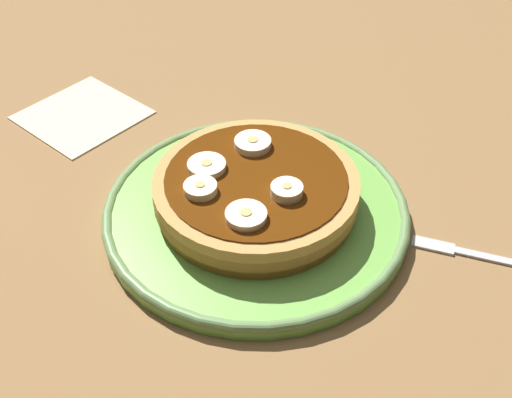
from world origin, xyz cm
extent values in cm
cube|color=olive|center=(0.00, 0.00, -1.50)|extent=(140.00, 140.00, 3.00)
cylinder|color=#72B74C|center=(0.00, 0.00, 0.67)|extent=(26.20, 26.20, 1.33)
torus|color=#658B50|center=(0.00, 0.00, 1.13)|extent=(26.35, 26.35, 0.93)
cylinder|color=#9E5E28|center=(-0.24, -0.38, 1.86)|extent=(16.73, 16.73, 1.05)
cylinder|color=#AD7039|center=(-0.26, 0.21, 2.91)|extent=(17.23, 17.23, 1.05)
cylinder|color=tan|center=(0.08, -0.02, 3.96)|extent=(17.29, 17.29, 1.05)
cylinder|color=#592B0A|center=(0.00, 0.00, 4.56)|extent=(15.24, 15.24, 0.16)
cylinder|color=beige|center=(0.06, 3.25, 4.97)|extent=(2.63, 2.63, 0.98)
cylinder|color=tan|center=(0.06, 3.25, 5.51)|extent=(0.74, 0.74, 0.08)
cylinder|color=#FEE5BC|center=(-3.05, -3.02, 4.90)|extent=(3.23, 3.23, 0.83)
cylinder|color=tan|center=(-3.05, -3.02, 5.36)|extent=(0.90, 0.90, 0.08)
cylinder|color=#FBE5B7|center=(4.24, 2.66, 4.85)|extent=(3.26, 3.26, 0.74)
cylinder|color=tan|center=(4.24, 2.66, 5.26)|extent=(0.91, 0.91, 0.08)
cylinder|color=#F5E6C4|center=(1.80, -3.92, 4.83)|extent=(3.26, 3.26, 0.70)
cylinder|color=tan|center=(1.80, -3.92, 5.22)|extent=(0.91, 0.91, 0.08)
cylinder|color=#F8F1B3|center=(4.28, -2.21, 4.91)|extent=(2.73, 2.73, 0.85)
cylinder|color=tan|center=(4.28, -2.21, 5.37)|extent=(0.76, 0.76, 0.08)
cube|color=beige|center=(-0.32, -24.24, 0.15)|extent=(11.02, 11.02, 0.30)
cube|color=silver|center=(-7.06, 13.39, 0.25)|extent=(2.50, 3.72, 0.50)
camera|label=1|loc=(31.58, 27.34, 39.00)|focal=45.98mm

